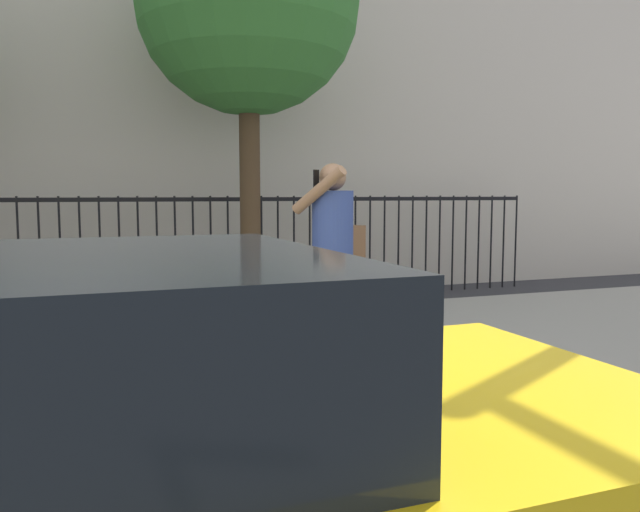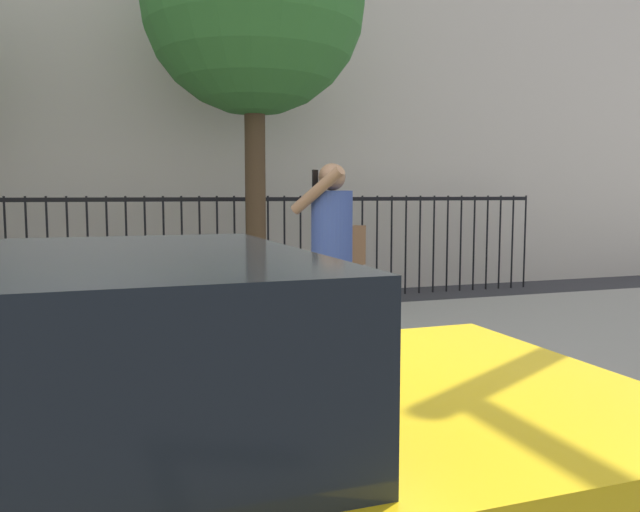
{
  "view_description": "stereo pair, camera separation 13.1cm",
  "coord_description": "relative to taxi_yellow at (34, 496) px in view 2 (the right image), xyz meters",
  "views": [
    {
      "loc": [
        -1.08,
        -3.36,
        1.63
      ],
      "look_at": [
        0.83,
        1.82,
        1.09
      ],
      "focal_mm": 35.78,
      "sensor_mm": 36.0,
      "label": 1
    },
    {
      "loc": [
        -0.96,
        -3.4,
        1.63
      ],
      "look_at": [
        0.83,
        1.82,
        1.09
      ],
      "focal_mm": 35.78,
      "sensor_mm": 36.0,
      "label": 2
    }
  ],
  "objects": [
    {
      "name": "sidewalk",
      "position": [
        1.18,
        3.53,
        -0.63
      ],
      "size": [
        28.0,
        4.4,
        0.15
      ],
      "primitive_type": "cube",
      "color": "#9E9B93",
      "rests_on": "ground"
    },
    {
      "name": "pedestrian_on_phone",
      "position": [
        2.03,
        2.86,
        0.46
      ],
      "size": [
        0.72,
        0.64,
        1.73
      ],
      "color": "#936B4C",
      "rests_on": "sidewalk"
    },
    {
      "name": "street_tree_mid",
      "position": [
        2.15,
        6.16,
        3.35
      ],
      "size": [
        2.86,
        2.86,
        5.5
      ],
      "color": "#4C3823",
      "rests_on": "ground"
    },
    {
      "name": "taxi_yellow",
      "position": [
        0.0,
        0.0,
        0.0
      ],
      "size": [
        4.22,
        1.9,
        1.45
      ],
      "color": "yellow",
      "rests_on": "ground"
    },
    {
      "name": "iron_fence",
      "position": [
        1.18,
        7.23,
        0.32
      ],
      "size": [
        12.03,
        0.04,
        1.6
      ],
      "color": "black",
      "rests_on": "ground"
    },
    {
      "name": "ground_plane",
      "position": [
        1.18,
        1.33,
        -0.7
      ],
      "size": [
        60.0,
        60.0,
        0.0
      ],
      "primitive_type": "plane",
      "color": "#333338"
    }
  ]
}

